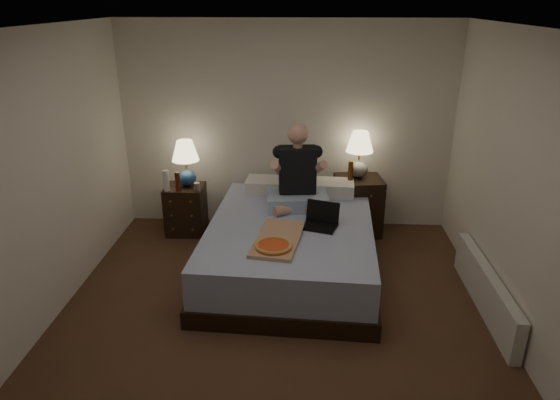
# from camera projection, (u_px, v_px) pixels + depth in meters

# --- Properties ---
(floor) EXTENTS (4.00, 4.50, 0.00)m
(floor) POSITION_uv_depth(u_px,v_px,m) (275.00, 327.00, 4.41)
(floor) COLOR brown
(floor) RESTS_ON ground
(ceiling) EXTENTS (4.00, 4.50, 0.00)m
(ceiling) POSITION_uv_depth(u_px,v_px,m) (273.00, 29.00, 3.47)
(ceiling) COLOR white
(ceiling) RESTS_ON ground
(wall_back) EXTENTS (4.00, 0.00, 2.50)m
(wall_back) POSITION_uv_depth(u_px,v_px,m) (286.00, 127.00, 6.02)
(wall_back) COLOR silver
(wall_back) RESTS_ON ground
(wall_left) EXTENTS (0.00, 4.50, 2.50)m
(wall_left) POSITION_uv_depth(u_px,v_px,m) (28.00, 191.00, 4.04)
(wall_left) COLOR silver
(wall_left) RESTS_ON ground
(wall_right) EXTENTS (0.00, 4.50, 2.50)m
(wall_right) POSITION_uv_depth(u_px,v_px,m) (533.00, 201.00, 3.84)
(wall_right) COLOR silver
(wall_right) RESTS_ON ground
(bed) EXTENTS (1.78, 2.30, 0.55)m
(bed) POSITION_uv_depth(u_px,v_px,m) (291.00, 247.00, 5.23)
(bed) COLOR #586BB1
(bed) RESTS_ON floor
(nightstand_left) EXTENTS (0.46, 0.42, 0.60)m
(nightstand_left) POSITION_uv_depth(u_px,v_px,m) (186.00, 209.00, 6.10)
(nightstand_left) COLOR black
(nightstand_left) RESTS_ON floor
(nightstand_right) EXTENTS (0.60, 0.55, 0.70)m
(nightstand_right) POSITION_uv_depth(u_px,v_px,m) (358.00, 205.00, 6.08)
(nightstand_right) COLOR black
(nightstand_right) RESTS_ON floor
(lamp_left) EXTENTS (0.41, 0.41, 0.56)m
(lamp_left) POSITION_uv_depth(u_px,v_px,m) (186.00, 163.00, 5.92)
(lamp_left) COLOR navy
(lamp_left) RESTS_ON nightstand_left
(lamp_right) EXTENTS (0.34, 0.34, 0.56)m
(lamp_right) POSITION_uv_depth(u_px,v_px,m) (359.00, 155.00, 5.89)
(lamp_right) COLOR gray
(lamp_right) RESTS_ON nightstand_right
(water_bottle) EXTENTS (0.07, 0.07, 0.25)m
(water_bottle) POSITION_uv_depth(u_px,v_px,m) (166.00, 181.00, 5.82)
(water_bottle) COLOR white
(water_bottle) RESTS_ON nightstand_left
(soda_can) EXTENTS (0.07, 0.07, 0.10)m
(soda_can) POSITION_uv_depth(u_px,v_px,m) (197.00, 187.00, 5.84)
(soda_can) COLOR #AAAAA5
(soda_can) RESTS_ON nightstand_left
(beer_bottle_left) EXTENTS (0.06, 0.06, 0.23)m
(beer_bottle_left) POSITION_uv_depth(u_px,v_px,m) (178.00, 181.00, 5.82)
(beer_bottle_left) COLOR #591B0C
(beer_bottle_left) RESTS_ON nightstand_left
(beer_bottle_right) EXTENTS (0.06, 0.06, 0.23)m
(beer_bottle_right) POSITION_uv_depth(u_px,v_px,m) (351.00, 171.00, 5.86)
(beer_bottle_right) COLOR #542A0C
(beer_bottle_right) RESTS_ON nightstand_right
(person) EXTENTS (0.70, 0.58, 0.93)m
(person) POSITION_uv_depth(u_px,v_px,m) (298.00, 167.00, 5.34)
(person) COLOR black
(person) RESTS_ON bed
(laptop) EXTENTS (0.41, 0.37, 0.24)m
(laptop) POSITION_uv_depth(u_px,v_px,m) (319.00, 217.00, 4.97)
(laptop) COLOR black
(laptop) RESTS_ON bed
(pizza_box) EXTENTS (0.51, 0.81, 0.08)m
(pizza_box) POSITION_uv_depth(u_px,v_px,m) (273.00, 247.00, 4.55)
(pizza_box) COLOR tan
(pizza_box) RESTS_ON bed
(radiator) EXTENTS (0.10, 1.60, 0.40)m
(radiator) POSITION_uv_depth(u_px,v_px,m) (486.00, 290.00, 4.60)
(radiator) COLOR silver
(radiator) RESTS_ON floor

